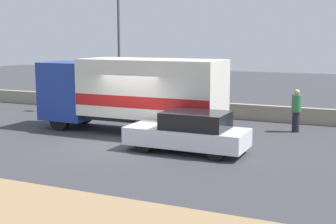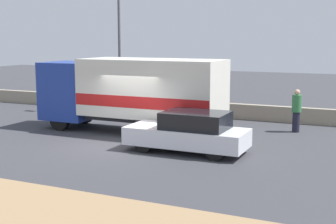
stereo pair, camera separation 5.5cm
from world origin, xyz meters
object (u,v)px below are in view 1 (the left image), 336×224
Objects in this scene: street_lamp at (119,32)px; box_truck at (133,91)px; pedestrian at (296,110)px; car_hatchback at (189,132)px.

street_lamp is 0.92× the size of box_truck.
street_lamp is 10.21m from pedestrian.
box_truck is 1.89× the size of car_hatchback.
box_truck is at bearing -33.01° from car_hatchback.
car_hatchback is 5.86m from pedestrian.
street_lamp is at bearing 170.36° from pedestrian.
pedestrian is at bearing -9.64° from street_lamp.
box_truck is 4.20m from car_hatchback.
car_hatchback is at bearing 146.99° from box_truck.
box_truck is 6.92m from pedestrian.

